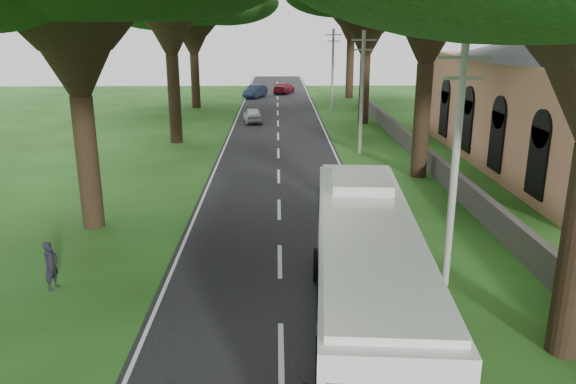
# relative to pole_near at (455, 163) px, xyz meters

# --- Properties ---
(road) EXTENTS (8.00, 120.00, 0.04)m
(road) POSITION_rel_pole_near_xyz_m (-5.50, 19.00, -4.17)
(road) COLOR black
(road) RESTS_ON ground
(property_wall) EXTENTS (0.35, 50.00, 1.20)m
(property_wall) POSITION_rel_pole_near_xyz_m (3.50, 18.00, -3.58)
(property_wall) COLOR #383533
(property_wall) RESTS_ON ground
(pole_near) EXTENTS (1.60, 0.24, 8.00)m
(pole_near) POSITION_rel_pole_near_xyz_m (0.00, 0.00, 0.00)
(pole_near) COLOR gray
(pole_near) RESTS_ON ground
(pole_mid) EXTENTS (1.60, 0.24, 8.00)m
(pole_mid) POSITION_rel_pole_near_xyz_m (0.00, 20.00, 0.00)
(pole_mid) COLOR gray
(pole_mid) RESTS_ON ground
(pole_far) EXTENTS (1.60, 0.24, 8.00)m
(pole_far) POSITION_rel_pole_near_xyz_m (0.00, 40.00, 0.00)
(pole_far) COLOR gray
(pole_far) RESTS_ON ground
(coach_bus) EXTENTS (3.56, 12.29, 3.57)m
(coach_bus) POSITION_rel_pole_near_xyz_m (-3.24, -3.39, -2.26)
(coach_bus) COLOR white
(coach_bus) RESTS_ON ground
(distant_car_a) EXTENTS (2.05, 3.97, 1.29)m
(distant_car_a) POSITION_rel_pole_near_xyz_m (-7.73, 32.64, -3.50)
(distant_car_a) COLOR #BCBDC1
(distant_car_a) RESTS_ON road
(distant_car_b) EXTENTS (2.90, 4.66, 1.45)m
(distant_car_b) POSITION_rel_pole_near_xyz_m (-8.15, 50.49, -3.42)
(distant_car_b) COLOR navy
(distant_car_b) RESTS_ON road
(distant_car_c) EXTENTS (3.09, 4.89, 1.32)m
(distant_car_c) POSITION_rel_pole_near_xyz_m (-4.70, 54.70, -3.49)
(distant_car_c) COLOR maroon
(distant_car_c) RESTS_ON road
(pedestrian) EXTENTS (0.54, 0.68, 1.64)m
(pedestrian) POSITION_rel_pole_near_xyz_m (-12.96, -0.02, -3.36)
(pedestrian) COLOR black
(pedestrian) RESTS_ON ground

